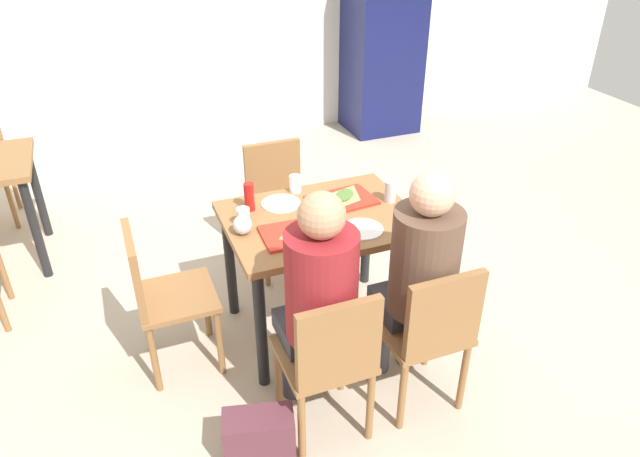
{
  "coord_description": "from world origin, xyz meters",
  "views": [
    {
      "loc": [
        -1.0,
        -2.55,
        2.31
      ],
      "look_at": [
        0.0,
        0.0,
        0.68
      ],
      "focal_mm": 32.79,
      "sensor_mm": 36.0,
      "label": 1
    }
  ],
  "objects": [
    {
      "name": "ground_plane",
      "position": [
        0.0,
        0.0,
        -0.01
      ],
      "size": [
        10.0,
        10.0,
        0.02
      ],
      "primitive_type": "cube",
      "color": "#B7A893"
    },
    {
      "name": "main_table",
      "position": [
        0.0,
        0.0,
        0.65
      ],
      "size": [
        1.02,
        0.77,
        0.76
      ],
      "color": "olive",
      "rests_on": "ground_plane"
    },
    {
      "name": "chair_near_left",
      "position": [
        -0.25,
        -0.77,
        0.5
      ],
      "size": [
        0.4,
        0.4,
        0.86
      ],
      "color": "olive",
      "rests_on": "ground_plane"
    },
    {
      "name": "chair_near_right",
      "position": [
        0.25,
        -0.77,
        0.5
      ],
      "size": [
        0.4,
        0.4,
        0.86
      ],
      "color": "olive",
      "rests_on": "ground_plane"
    },
    {
      "name": "chair_far_side",
      "position": [
        0.0,
        0.77,
        0.5
      ],
      "size": [
        0.4,
        0.4,
        0.86
      ],
      "color": "olive",
      "rests_on": "ground_plane"
    },
    {
      "name": "chair_left_end",
      "position": [
        -0.89,
        0.0,
        0.5
      ],
      "size": [
        0.4,
        0.4,
        0.86
      ],
      "color": "olive",
      "rests_on": "ground_plane"
    },
    {
      "name": "person_in_red",
      "position": [
        -0.25,
        -0.63,
        0.75
      ],
      "size": [
        0.32,
        0.42,
        1.27
      ],
      "color": "#383842",
      "rests_on": "ground_plane"
    },
    {
      "name": "person_in_brown_jacket",
      "position": [
        0.25,
        -0.63,
        0.75
      ],
      "size": [
        0.32,
        0.42,
        1.27
      ],
      "color": "#383842",
      "rests_on": "ground_plane"
    },
    {
      "name": "tray_red_near",
      "position": [
        -0.18,
        -0.13,
        0.77
      ],
      "size": [
        0.37,
        0.27,
        0.02
      ],
      "primitive_type": "cube",
      "rotation": [
        0.0,
        0.0,
        -0.03
      ],
      "color": "red",
      "rests_on": "main_table"
    },
    {
      "name": "tray_red_far",
      "position": [
        0.18,
        0.12,
        0.77
      ],
      "size": [
        0.38,
        0.29,
        0.02
      ],
      "primitive_type": "cube",
      "rotation": [
        0.0,
        0.0,
        0.09
      ],
      "color": "red",
      "rests_on": "main_table"
    },
    {
      "name": "paper_plate_center",
      "position": [
        -0.15,
        0.21,
        0.76
      ],
      "size": [
        0.22,
        0.22,
        0.01
      ],
      "primitive_type": "cylinder",
      "color": "white",
      "rests_on": "main_table"
    },
    {
      "name": "paper_plate_near_edge",
      "position": [
        0.15,
        -0.21,
        0.76
      ],
      "size": [
        0.22,
        0.22,
        0.01
      ],
      "primitive_type": "cylinder",
      "color": "white",
      "rests_on": "main_table"
    },
    {
      "name": "pizza_slice_a",
      "position": [
        -0.16,
        -0.16,
        0.78
      ],
      "size": [
        0.18,
        0.16,
        0.02
      ],
      "color": "tan",
      "rests_on": "tray_red_near"
    },
    {
      "name": "pizza_slice_b",
      "position": [
        0.2,
        0.13,
        0.78
      ],
      "size": [
        0.26,
        0.26,
        0.02
      ],
      "color": "#DBAD60",
      "rests_on": "tray_red_far"
    },
    {
      "name": "plastic_cup_a",
      "position": [
        -0.03,
        0.33,
        0.81
      ],
      "size": [
        0.07,
        0.07,
        0.1
      ],
      "primitive_type": "cylinder",
      "color": "white",
      "rests_on": "main_table"
    },
    {
      "name": "plastic_cup_b",
      "position": [
        0.03,
        -0.33,
        0.81
      ],
      "size": [
        0.07,
        0.07,
        0.1
      ],
      "primitive_type": "cylinder",
      "color": "white",
      "rests_on": "main_table"
    },
    {
      "name": "plastic_cup_c",
      "position": [
        -0.41,
        0.06,
        0.81
      ],
      "size": [
        0.07,
        0.07,
        0.1
      ],
      "primitive_type": "cylinder",
      "color": "white",
      "rests_on": "main_table"
    },
    {
      "name": "soda_can",
      "position": [
        0.43,
        0.02,
        0.82
      ],
      "size": [
        0.07,
        0.07,
        0.12
      ],
      "primitive_type": "cylinder",
      "color": "#B7BCC6",
      "rests_on": "main_table"
    },
    {
      "name": "condiment_bottle",
      "position": [
        -0.33,
        0.21,
        0.84
      ],
      "size": [
        0.06,
        0.06,
        0.16
      ],
      "primitive_type": "cylinder",
      "color": "red",
      "rests_on": "main_table"
    },
    {
      "name": "foil_bundle",
      "position": [
        -0.43,
        -0.02,
        0.81
      ],
      "size": [
        0.1,
        0.1,
        0.1
      ],
      "primitive_type": "sphere",
      "color": "silver",
      "rests_on": "main_table"
    },
    {
      "name": "handbag",
      "position": [
        -0.6,
        -0.78,
        0.14
      ],
      "size": [
        0.35,
        0.23,
        0.28
      ],
      "primitive_type": "cube",
      "rotation": [
        0.0,
        0.0,
        -0.24
      ],
      "color": "#592D38",
      "rests_on": "ground_plane"
    },
    {
      "name": "drink_fridge",
      "position": [
        1.81,
        2.85,
        0.95
      ],
      "size": [
        0.7,
        0.6,
        1.9
      ],
      "primitive_type": "cube",
      "color": "#14194C",
      "rests_on": "ground_plane"
    }
  ]
}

